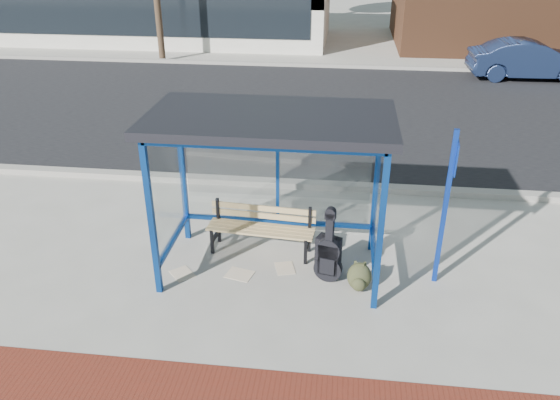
# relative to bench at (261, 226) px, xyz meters

# --- Properties ---
(ground) EXTENTS (120.00, 120.00, 0.00)m
(ground) POSITION_rel_bench_xyz_m (0.22, -0.49, -0.45)
(ground) COLOR #B2ADA0
(ground) RESTS_ON ground
(curb_near) EXTENTS (60.00, 0.25, 0.12)m
(curb_near) POSITION_rel_bench_xyz_m (0.22, 2.41, -0.39)
(curb_near) COLOR gray
(curb_near) RESTS_ON ground
(street_asphalt) EXTENTS (60.00, 10.00, 0.00)m
(street_asphalt) POSITION_rel_bench_xyz_m (0.22, 7.51, -0.44)
(street_asphalt) COLOR black
(street_asphalt) RESTS_ON ground
(curb_far) EXTENTS (60.00, 0.25, 0.12)m
(curb_far) POSITION_rel_bench_xyz_m (0.22, 12.61, -0.39)
(curb_far) COLOR gray
(curb_far) RESTS_ON ground
(far_sidewalk) EXTENTS (60.00, 4.00, 0.01)m
(far_sidewalk) POSITION_rel_bench_xyz_m (0.22, 14.51, -0.44)
(far_sidewalk) COLOR #B2ADA0
(far_sidewalk) RESTS_ON ground
(bus_shelter) EXTENTS (3.30, 1.80, 2.42)m
(bus_shelter) POSITION_rel_bench_xyz_m (0.22, -0.42, 1.62)
(bus_shelter) COLOR navy
(bus_shelter) RESTS_ON ground
(bench) EXTENTS (1.70, 0.54, 0.79)m
(bench) POSITION_rel_bench_xyz_m (0.00, 0.00, 0.00)
(bench) COLOR black
(bench) RESTS_ON ground
(guitar_bag) EXTENTS (0.42, 0.20, 1.12)m
(guitar_bag) POSITION_rel_bench_xyz_m (1.08, -0.69, -0.04)
(guitar_bag) COLOR black
(guitar_bag) RESTS_ON ground
(suitcase) EXTENTS (0.40, 0.34, 0.60)m
(suitcase) POSITION_rel_bench_xyz_m (1.06, -0.42, -0.17)
(suitcase) COLOR black
(suitcase) RESTS_ON ground
(backpack) EXTENTS (0.35, 0.32, 0.41)m
(backpack) POSITION_rel_bench_xyz_m (1.52, -0.86, -0.25)
(backpack) COLOR #2F311B
(backpack) RESTS_ON ground
(sign_post) EXTENTS (0.11, 0.29, 2.32)m
(sign_post) POSITION_rel_bench_xyz_m (2.63, -0.51, 0.86)
(sign_post) COLOR #0E2F9C
(sign_post) RESTS_ON ground
(newspaper_a) EXTENTS (0.45, 0.45, 0.01)m
(newspaper_a) POSITION_rel_bench_xyz_m (-1.08, -0.80, -0.44)
(newspaper_a) COLOR white
(newspaper_a) RESTS_ON ground
(newspaper_b) EXTENTS (0.45, 0.39, 0.01)m
(newspaper_b) POSITION_rel_bench_xyz_m (-0.23, -0.71, -0.44)
(newspaper_b) COLOR white
(newspaper_b) RESTS_ON ground
(newspaper_c) EXTENTS (0.36, 0.41, 0.01)m
(newspaper_c) POSITION_rel_bench_xyz_m (0.42, -0.47, -0.44)
(newspaper_c) COLOR white
(newspaper_c) RESTS_ON ground
(parked_car) EXTENTS (3.90, 1.46, 1.27)m
(parked_car) POSITION_rel_bench_xyz_m (7.19, 11.75, 0.19)
(parked_car) COLOR #182545
(parked_car) RESTS_ON ground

